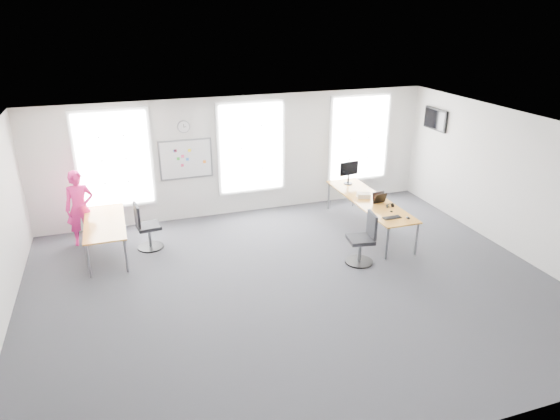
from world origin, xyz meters
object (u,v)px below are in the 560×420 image
object	(u,v)px
desk_right	(369,201)
person	(80,208)
keyboard	(392,218)
headphones	(390,206)
monitor	(349,171)
desk_left	(105,224)
chair_right	(363,241)
chair_left	(146,229)

from	to	relation	value
desk_right	person	distance (m)	6.57
person	keyboard	size ratio (longest dim) A/B	4.24
headphones	monitor	xyz separation A→B (m)	(-0.18, 1.77, 0.31)
desk_right	desk_left	world-z (taller)	desk_right
chair_right	headphones	bearing A→B (deg)	137.11
keyboard	headphones	world-z (taller)	headphones
desk_right	person	world-z (taller)	person
chair_left	desk_right	bearing A→B (deg)	-104.26
desk_right	keyboard	size ratio (longest dim) A/B	7.81
person	headphones	distance (m)	6.91
desk_left	chair_right	xyz separation A→B (m)	(5.04, -2.11, -0.21)
monitor	desk_right	bearing A→B (deg)	-99.20
keyboard	monitor	world-z (taller)	monitor
person	monitor	bearing A→B (deg)	-3.98
chair_right	keyboard	world-z (taller)	chair_right
desk_right	keyboard	bearing A→B (deg)	-93.47
chair_right	desk_right	bearing A→B (deg)	157.17
desk_right	chair_left	xyz separation A→B (m)	(-5.11, 0.65, -0.25)
person	keyboard	distance (m)	6.83
chair_left	monitor	xyz separation A→B (m)	(5.13, 0.53, 0.65)
person	headphones	xyz separation A→B (m)	(6.63, -1.95, -0.04)
headphones	monitor	distance (m)	1.81
desk_right	chair_right	world-z (taller)	chair_right
chair_right	chair_left	xyz separation A→B (m)	(-4.21, 2.12, -0.02)
headphones	keyboard	bearing A→B (deg)	-124.42
keyboard	monitor	xyz separation A→B (m)	(0.09, 2.33, 0.35)
desk_left	person	size ratio (longest dim) A/B	1.21
desk_right	monitor	size ratio (longest dim) A/B	5.30
chair_right	chair_left	bearing A→B (deg)	-108.04
chair_left	person	xyz separation A→B (m)	(-1.32, 0.70, 0.39)
desk_right	chair_left	world-z (taller)	chair_left
desk_right	keyboard	xyz separation A→B (m)	(-0.07, -1.15, 0.06)
desk_left	headphones	world-z (taller)	headphones
chair_right	headphones	xyz separation A→B (m)	(1.10, 0.87, 0.33)
chair_right	chair_left	size ratio (longest dim) A/B	1.03
headphones	monitor	world-z (taller)	monitor
desk_left	keyboard	world-z (taller)	keyboard
monitor	keyboard	bearing A→B (deg)	-100.42
desk_right	chair_left	distance (m)	5.15
keyboard	headphones	size ratio (longest dim) A/B	2.43
chair_left	headphones	xyz separation A→B (m)	(5.31, -1.24, 0.34)
chair_left	monitor	bearing A→B (deg)	-91.17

